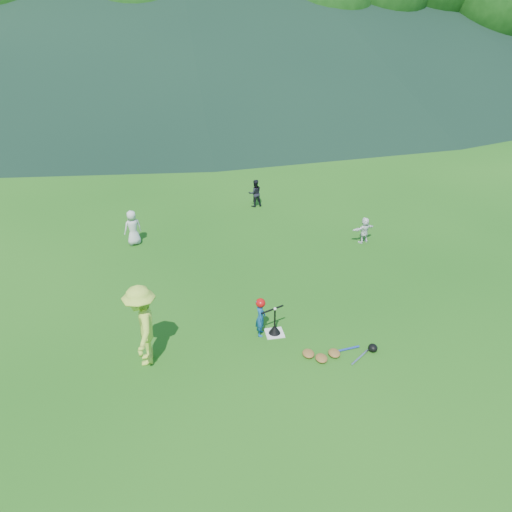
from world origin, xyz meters
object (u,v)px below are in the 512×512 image
Objects in this scene: fielder_d at (364,230)px; batting_tee at (275,329)px; home_plate at (275,333)px; fielder_b at (255,193)px; fielder_a at (133,228)px; equipment_pile at (334,353)px; batter_child at (260,317)px; adult_coach at (142,326)px.

batting_tee is (-4.12, -4.50, -0.32)m from fielder_d.
home_plate is 8.49m from fielder_b.
equipment_pile is (4.77, -6.92, -0.54)m from fielder_a.
home_plate is 0.25× the size of equipment_pile.
home_plate is at bearing -83.96° from batter_child.
fielder_a is 7.80m from fielder_d.
batter_child is 2.88m from adult_coach.
batter_child is 6.31m from fielder_d.
adult_coach is 1.64× the size of fielder_a.
batting_tee is 0.38× the size of equipment_pile.
adult_coach is at bearing 113.16° from batter_child.
batter_child is 1.48× the size of batting_tee.
fielder_d reaches higher than equipment_pile.
adult_coach reaches higher than home_plate.
home_plate is 6.85m from fielder_a.
fielder_d is at bearing -32.26° from batter_child.
equipment_pile is at bearing -42.81° from batting_tee.
fielder_d is at bearing 125.13° from adult_coach.
batting_tee is 1.63m from equipment_pile.
batter_child is at bearing 143.42° from equipment_pile.
equipment_pile is at bearing 102.60° from fielder_a.
batting_tee is (3.57, -5.81, -0.47)m from fielder_a.
fielder_a reaches higher than equipment_pile.
fielder_b is at bearing -68.36° from fielder_d.
home_plate is 0.66× the size of batting_tee.
batter_child reaches higher than fielder_d.
adult_coach is at bearing -171.50° from batting_tee.
batting_tee is (3.14, 0.47, -0.86)m from adult_coach.
fielder_a is at bearing 41.95° from batter_child.
adult_coach reaches higher than batter_child.
adult_coach is 4.48m from equipment_pile.
fielder_d is at bearing 62.48° from equipment_pile.
adult_coach reaches higher than fielder_a.
batting_tee is (0.00, 0.00, 0.12)m from home_plate.
batter_child is 0.56× the size of equipment_pile.
home_plate is 1.63m from equipment_pile.
fielder_a is (-3.57, 5.81, 0.59)m from home_plate.
fielder_a is (-0.43, 6.28, -0.39)m from adult_coach.
fielder_d is (4.47, 4.46, -0.05)m from batter_child.
adult_coach is (-2.79, -0.51, 0.49)m from batter_child.
adult_coach is 6.31m from fielder_a.
fielder_a is 0.67× the size of equipment_pile.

